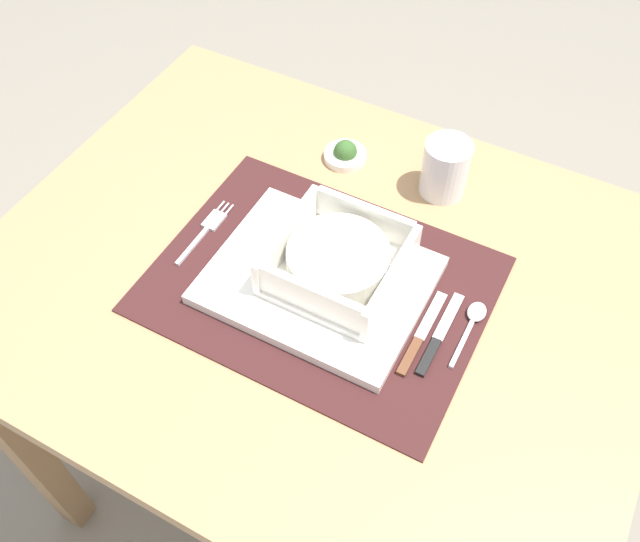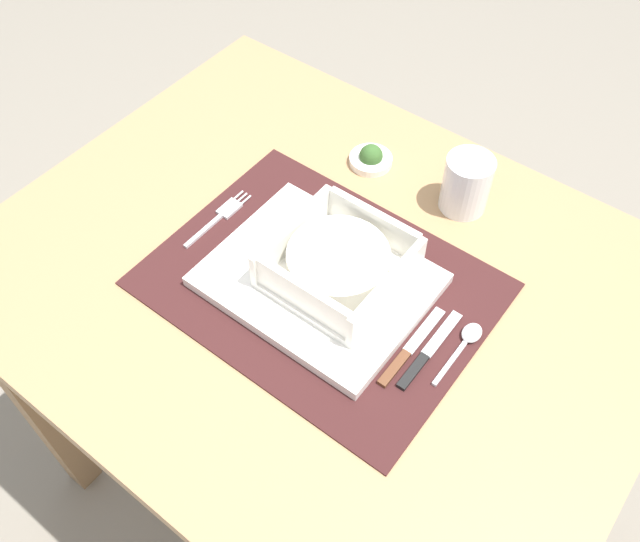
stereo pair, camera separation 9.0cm
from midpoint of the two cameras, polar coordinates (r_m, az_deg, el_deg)
The scene contains 11 objects.
ground_plane at distance 1.56m, azimuth 1.63°, elevation -16.60°, with size 6.00×6.00×0.00m, color gray.
dining_table at distance 1.02m, azimuth 2.40°, elevation -4.06°, with size 0.91×0.73×0.72m.
placemat at distance 0.92m, azimuth 2.79°, elevation -1.27°, with size 0.44×0.33×0.00m, color #381919.
serving_plate at distance 0.91m, azimuth 2.66°, elevation -0.92°, with size 0.28×0.22×0.02m, color white.
porridge_bowl at distance 0.89m, azimuth 4.55°, elevation 0.48°, with size 0.16×0.16×0.06m.
fork at distance 1.00m, azimuth -5.66°, elevation 4.53°, with size 0.02×0.13×0.00m.
spoon at distance 0.89m, azimuth 15.07°, elevation -5.68°, with size 0.02×0.11×0.01m.
butter_knife at distance 0.87m, azimuth 11.81°, elevation -7.03°, with size 0.01×0.14×0.01m.
bread_knife at distance 0.87m, azimuth 10.32°, elevation -6.79°, with size 0.01×0.14×0.01m.
drinking_glass at distance 1.02m, azimuth 14.58°, elevation 6.72°, with size 0.07×0.07×0.09m.
condiment_saucer at distance 1.08m, azimuth 6.68°, elevation 9.21°, with size 0.07×0.07×0.04m.
Camera 2 is at (0.35, -0.45, 1.45)m, focal length 38.33 mm.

